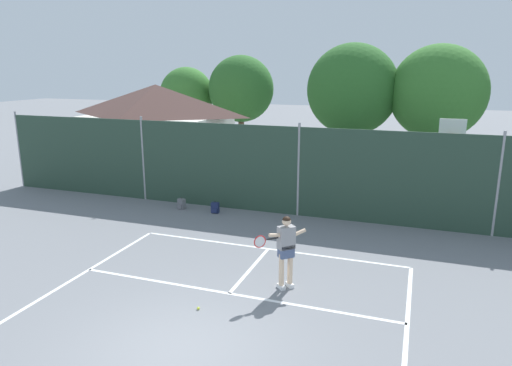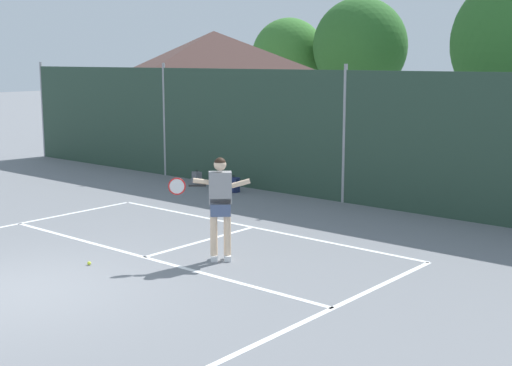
% 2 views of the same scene
% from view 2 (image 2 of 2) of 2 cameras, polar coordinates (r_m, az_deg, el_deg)
% --- Properties ---
extents(ground_plane, '(120.00, 120.00, 0.00)m').
position_cam_2_polar(ground_plane, '(11.62, -18.37, -8.30)').
color(ground_plane, slate).
extents(court_markings, '(8.30, 11.10, 0.01)m').
position_cam_2_polar(court_markings, '(11.94, -15.71, -7.64)').
color(court_markings, white).
rests_on(court_markings, ground).
extents(chainlink_fence, '(26.09, 0.09, 3.42)m').
position_cam_2_polar(chainlink_fence, '(17.57, 7.14, 3.70)').
color(chainlink_fence, '#284233').
rests_on(chainlink_fence, ground).
extents(clubhouse_building, '(7.01, 4.67, 4.52)m').
position_cam_2_polar(clubhouse_building, '(25.82, -3.39, 7.32)').
color(clubhouse_building, silver).
rests_on(clubhouse_building, ground).
extents(tennis_player, '(1.00, 1.11, 1.85)m').
position_cam_2_polar(tennis_player, '(12.41, -2.96, -1.33)').
color(tennis_player, silver).
rests_on(tennis_player, ground).
extents(tennis_ball, '(0.07, 0.07, 0.07)m').
position_cam_2_polar(tennis_ball, '(12.71, -13.32, -6.32)').
color(tennis_ball, '#CCE033').
rests_on(tennis_ball, ground).
extents(backpack_grey, '(0.32, 0.30, 0.46)m').
position_cam_2_polar(backpack_grey, '(19.97, -4.83, 0.31)').
color(backpack_grey, slate).
rests_on(backpack_grey, ground).
extents(backpack_navy, '(0.29, 0.26, 0.46)m').
position_cam_2_polar(backpack_navy, '(18.97, -1.82, -0.17)').
color(backpack_navy, navy).
rests_on(backpack_navy, ground).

